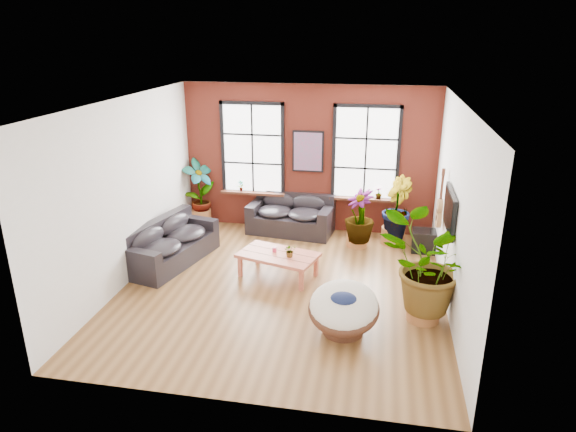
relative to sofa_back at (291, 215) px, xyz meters
name	(u,v)px	position (x,y,z in m)	size (l,w,h in m)	color
room	(283,199)	(0.35, -2.79, 1.33)	(6.04, 6.54, 3.54)	brown
sofa_back	(291,215)	(0.00, 0.00, 0.00)	(2.10, 1.19, 0.92)	black
sofa_left	(169,244)	(-2.22, -2.19, -0.01)	(1.46, 2.42, 0.89)	black
coffee_table	(278,256)	(0.17, -2.44, 0.01)	(1.70, 1.25, 0.58)	#C45E46
papasan_chair	(344,308)	(1.61, -4.25, 0.02)	(1.19, 1.21, 0.86)	#562F1E
poster	(308,152)	(0.35, 0.25, 1.53)	(0.74, 0.06, 0.98)	black
tv_wall_unit	(446,211)	(3.28, -2.34, 1.13)	(0.13, 1.86, 1.20)	black
media_box	(425,241)	(3.12, -0.63, -0.18)	(0.59, 0.50, 0.48)	black
pot_back_left	(200,217)	(-2.35, 0.07, -0.22)	(0.59, 0.59, 0.40)	#B06B39
pot_back_right	(393,235)	(2.43, -0.31, -0.22)	(0.55, 0.55, 0.39)	#B06B39
pot_right_wall	(423,309)	(2.91, -3.61, -0.21)	(0.73, 0.73, 0.41)	#B06B39
pot_mid	(357,239)	(1.63, -0.61, -0.24)	(0.57, 0.57, 0.35)	#B06B39
floor_plant_back_left	(200,190)	(-2.31, 0.03, 0.51)	(0.81, 0.55, 1.55)	#144412
floor_plant_back_right	(396,208)	(2.45, -0.29, 0.44)	(0.78, 0.63, 1.42)	#144412
floor_plant_right_wall	(426,267)	(2.89, -3.62, 0.57)	(1.50, 1.30, 1.66)	#144412
floor_plant_mid	(359,216)	(1.66, -0.65, 0.32)	(0.67, 0.67, 1.20)	#144412
table_plant	(290,251)	(0.43, -2.54, 0.20)	(0.23, 0.20, 0.26)	#144412
sill_plant_left	(241,186)	(-1.30, 0.20, 0.62)	(0.14, 0.10, 0.27)	#144412
sill_plant_right	(379,193)	(2.05, 0.20, 0.62)	(0.15, 0.15, 0.27)	#144412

